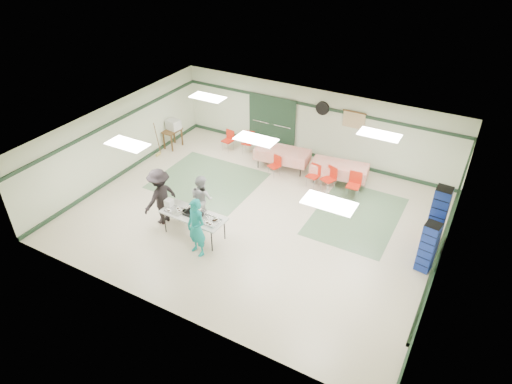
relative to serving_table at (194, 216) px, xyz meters
The scene contains 42 objects.
floor 2.20m from the serving_table, 58.20° to the left, with size 11.00×11.00×0.00m, color beige.
ceiling 2.87m from the serving_table, 58.20° to the left, with size 11.00×11.00×0.00m, color white.
wall_back 6.39m from the serving_table, 80.10° to the left, with size 11.00×11.00×0.00m, color beige.
wall_front 3.01m from the serving_table, 68.24° to the right, with size 11.00×11.00×0.00m, color beige.
wall_left 4.79m from the serving_table, 158.20° to the left, with size 9.00×9.00×0.00m, color beige.
wall_right 6.85m from the serving_table, 14.97° to the left, with size 9.00×9.00×0.00m, color beige.
trim_back 6.47m from the serving_table, 80.06° to the left, with size 11.00×0.06×0.10m, color #1C3422.
baseboard_back 6.36m from the serving_table, 80.06° to the left, with size 11.00×0.06×0.12m, color #1C3422.
trim_left 4.90m from the serving_table, 158.06° to the left, with size 9.00×0.06×0.10m, color #1C3422.
baseboard_left 4.76m from the serving_table, 158.06° to the left, with size 9.00×0.06×0.12m, color #1C3422.
trim_right 6.92m from the serving_table, 15.03° to the left, with size 9.00×0.06×0.10m, color #1C3422.
baseboard_right 6.83m from the serving_table, 15.03° to the left, with size 9.00×0.06×0.12m, color #1C3422.
green_patch_a 3.18m from the serving_table, 116.99° to the left, with size 3.50×3.00×0.01m, color #5B7B5A.
green_patch_b 5.13m from the serving_table, 39.97° to the left, with size 2.50×3.50×0.01m, color #5B7B5A.
double_door_left 6.31m from the serving_table, 100.12° to the left, with size 0.90×0.06×2.10m, color gray.
double_door_right 6.21m from the serving_table, 91.45° to the left, with size 0.90×0.06×2.10m, color gray.
door_frame 6.22m from the serving_table, 95.88° to the left, with size 2.00×0.03×2.15m, color #1C3422.
wall_fan 6.50m from the serving_table, 77.34° to the left, with size 0.50×0.50×0.10m, color black.
scroll_banner 6.82m from the serving_table, 67.31° to the left, with size 0.80×0.02×0.60m, color tan.
serving_table is the anchor object (origin of this frame).
sheet_tray_right 0.58m from the serving_table, ahead, with size 0.59×0.45×0.02m, color silver.
sheet_tray_mid 0.16m from the serving_table, 120.67° to the left, with size 0.62×0.47×0.02m, color silver.
sheet_tray_left 0.59m from the serving_table, behind, with size 0.54×0.41×0.02m, color silver.
baking_pan 0.08m from the serving_table, 74.80° to the right, with size 0.53×0.33×0.08m, color black.
foam_box_stack 0.90m from the serving_table, behind, with size 0.23×0.21×0.21m, color white.
volunteer_teal 0.81m from the serving_table, 47.93° to the right, with size 0.64×0.42×1.77m, color teal.
volunteer_grey 0.83m from the serving_table, 107.34° to the left, with size 0.76×0.60×1.57m, color #929297.
volunteer_dark 1.29m from the serving_table, behind, with size 1.18×0.68×1.83m, color black.
dining_table_a 5.54m from the serving_table, 60.98° to the left, with size 2.02×1.11×0.77m.
dining_table_b 4.87m from the serving_table, 84.25° to the left, with size 2.05×1.08×0.77m.
chair_a 5.00m from the serving_table, 58.95° to the left, with size 0.54×0.54×0.89m.
chair_b 4.73m from the serving_table, 64.90° to the left, with size 0.44×0.45×0.83m.
chair_c 5.49m from the serving_table, 51.40° to the left, with size 0.45×0.45×0.91m.
chair_d 4.31m from the serving_table, 83.07° to the left, with size 0.46×0.46×0.78m.
chair_loose_a 5.47m from the serving_table, 102.71° to the left, with size 0.45×0.45×0.87m.
chair_loose_b 5.50m from the serving_table, 111.11° to the left, with size 0.44×0.44×0.83m.
crate_stack_blue_a 6.77m from the serving_table, 22.64° to the left, with size 0.41×0.41×2.14m, color navy.
crate_stack_red 7.01m from the serving_table, 27.00° to the left, with size 0.37×0.37×0.95m, color #9E140F.
crate_stack_blue_b 6.50m from the serving_table, 16.17° to the left, with size 0.39×0.39×1.50m, color navy.
printer_table 5.87m from the serving_table, 133.71° to the left, with size 0.52×0.78×0.74m.
office_printer 5.96m from the serving_table, 132.95° to the left, with size 0.48×0.42×0.38m, color #BBBBB6.
broom 5.37m from the serving_table, 140.35° to the left, with size 0.03×0.03×1.38m, color brown.
Camera 1 is at (5.66, -10.22, 8.53)m, focal length 32.00 mm.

